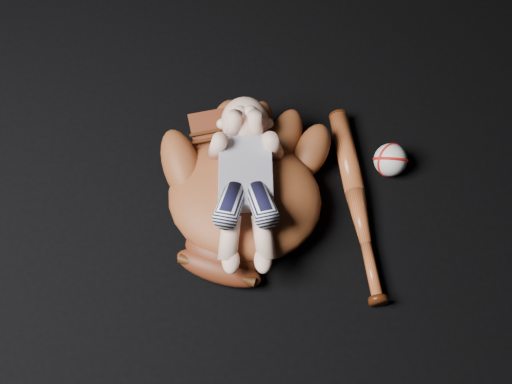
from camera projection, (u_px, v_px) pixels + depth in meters
baseball_glove at (244, 193)px, 1.39m from camera, size 0.57×0.60×0.15m
newborn_baby at (246, 183)px, 1.33m from camera, size 0.20×0.41×0.16m
baseball_bat at (357, 203)px, 1.44m from camera, size 0.07×0.49×0.05m
baseball at (390, 160)px, 1.48m from camera, size 0.09×0.09×0.08m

